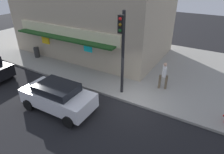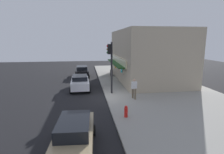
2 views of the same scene
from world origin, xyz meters
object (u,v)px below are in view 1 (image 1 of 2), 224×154
object	(u,v)px
traffic_light	(122,44)
parked_car_white	(58,96)
trash_can	(37,52)
pedestrian	(164,74)

from	to	relation	value
traffic_light	parked_car_white	world-z (taller)	traffic_light
trash_can	parked_car_white	bearing A→B (deg)	-32.51
pedestrian	parked_car_white	size ratio (longest dim) A/B	0.44
traffic_light	pedestrian	bearing A→B (deg)	41.44
traffic_light	trash_can	distance (m)	9.74
traffic_light	pedestrian	world-z (taller)	traffic_light
traffic_light	trash_can	size ratio (longest dim) A/B	5.61
traffic_light	parked_car_white	distance (m)	4.57
trash_can	parked_car_white	distance (m)	8.22
trash_can	parked_car_white	world-z (taller)	parked_car_white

